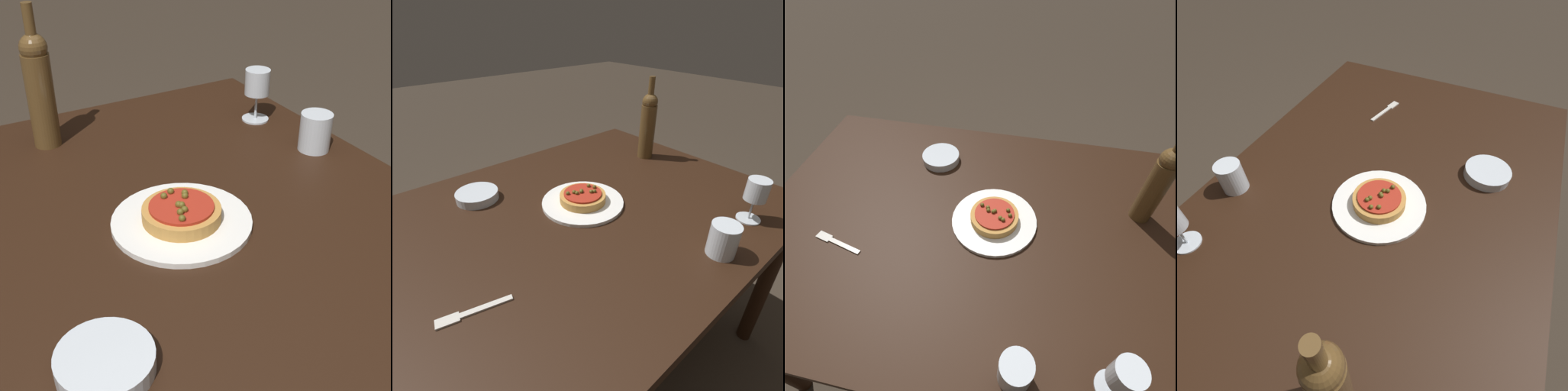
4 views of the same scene
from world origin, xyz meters
The scene contains 9 objects.
ground_plane centered at (0.00, 0.00, 0.00)m, with size 14.00×14.00×0.00m, color #382D23.
dining_table centered at (0.00, 0.00, 0.70)m, with size 1.48×1.06×0.78m.
dinner_plate centered at (0.08, 0.03, 0.78)m, with size 0.29×0.29×0.01m.
pizza centered at (0.08, 0.03, 0.81)m, with size 0.16×0.16×0.04m.
wine_glass centered at (0.43, -0.40, 0.88)m, with size 0.08×0.08×0.15m.
wine_bottle centered at (0.56, 0.15, 0.93)m, with size 0.07×0.07×0.36m.
water_cup centered at (0.20, -0.42, 0.83)m, with size 0.08×0.08×0.10m.
side_bowl centered at (-0.19, 0.30, 0.79)m, with size 0.15×0.15×0.03m.
fork centered at (-0.41, -0.16, 0.78)m, with size 0.17×0.06×0.00m.
Camera 3 is at (0.16, -0.61, 1.60)m, focal length 28.00 mm.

